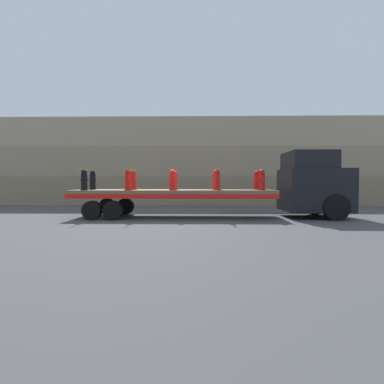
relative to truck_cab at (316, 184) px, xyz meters
name	(u,v)px	position (x,y,z in m)	size (l,w,h in m)	color
ground_plane	(173,217)	(-6.53, 0.00, -1.52)	(120.00, 120.00, 0.00)	#474749
rock_cliff	(183,162)	(-6.53, 8.27, 1.56)	(60.00, 3.30, 6.17)	#84755B
truck_cab	(316,184)	(0.00, 0.00, 0.00)	(2.79, 2.58, 3.00)	black
flatbed_trailer	(162,195)	(-7.08, 0.00, -0.48)	(9.12, 2.54, 1.27)	brown
fire_hydrant_black_near_0	(84,180)	(-10.49, -0.54, 0.20)	(0.34, 0.58, 0.92)	black
fire_hydrant_black_far_0	(93,180)	(-10.49, 0.54, 0.20)	(0.34, 0.58, 0.92)	black
fire_hydrant_red_near_1	(128,180)	(-8.51, -0.54, 0.20)	(0.34, 0.58, 0.92)	red
fire_hydrant_red_far_1	(133,180)	(-8.51, 0.54, 0.20)	(0.34, 0.58, 0.92)	red
fire_hydrant_red_near_2	(172,180)	(-6.53, -0.54, 0.20)	(0.34, 0.58, 0.92)	red
fire_hydrant_red_far_2	(174,180)	(-6.53, 0.54, 0.20)	(0.34, 0.58, 0.92)	red
fire_hydrant_red_near_3	(217,180)	(-4.56, -0.54, 0.20)	(0.34, 0.58, 0.92)	red
fire_hydrant_red_far_3	(216,180)	(-4.56, 0.54, 0.20)	(0.34, 0.58, 0.92)	red
fire_hydrant_red_near_4	(262,180)	(-2.58, -0.54, 0.20)	(0.34, 0.58, 0.92)	red
fire_hydrant_red_far_4	(257,180)	(-2.58, 0.54, 0.20)	(0.34, 0.58, 0.92)	red
cargo_strap_rear	(88,170)	(-10.49, 0.00, 0.67)	(0.05, 2.63, 0.01)	yellow
cargo_strap_middle	(131,170)	(-8.51, 0.00, 0.67)	(0.05, 2.63, 0.01)	yellow
cargo_strap_front	(216,170)	(-4.56, 0.00, 0.67)	(0.05, 2.63, 0.01)	yellow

